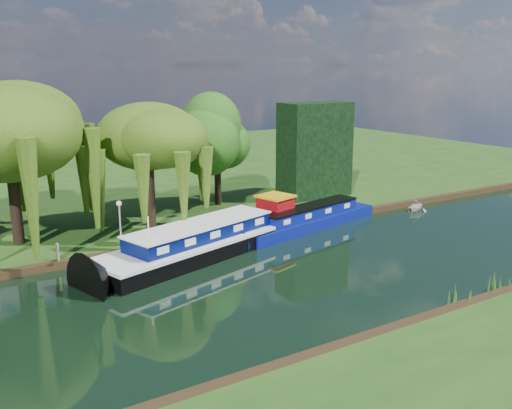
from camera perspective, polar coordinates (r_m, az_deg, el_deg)
ground at (r=29.01m, az=-7.37°, el=-9.63°), size 120.00×120.00×0.00m
far_bank at (r=60.39m, az=-21.07°, el=2.09°), size 120.00×52.00×0.45m
dutch_barge at (r=36.04m, az=-4.33°, el=-3.42°), size 16.55×7.98×3.41m
narrowboat at (r=41.30m, az=5.41°, el=-1.49°), size 12.66×4.62×1.82m
white_cruiser at (r=47.98m, az=15.71°, el=-0.60°), size 2.42×2.25×1.04m
willow_left at (r=37.99m, az=-23.55°, el=6.54°), size 8.03×8.03×9.63m
willow_right at (r=38.73m, az=-10.77°, el=5.56°), size 6.37×6.37×7.76m
tree_far_right at (r=45.57m, az=-3.91°, el=6.55°), size 4.73×4.73×7.73m
conifer_hedge at (r=49.11m, az=5.89°, el=5.46°), size 6.00×3.00×8.00m
lamppost at (r=37.74m, az=-13.50°, el=-0.50°), size 0.36×0.36×2.56m
mooring_posts at (r=35.91m, az=-13.79°, el=-3.68°), size 19.16×0.16×1.00m
reeds_near at (r=26.74m, az=13.60°, el=-10.73°), size 33.70×1.50×1.10m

